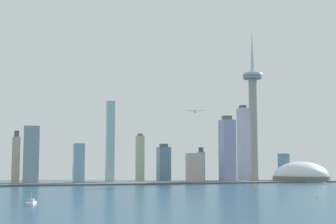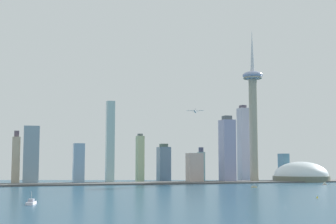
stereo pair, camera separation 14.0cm
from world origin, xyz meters
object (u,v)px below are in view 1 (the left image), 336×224
(skyscraper_3, at_px, (79,164))
(skyscraper_4, at_px, (164,163))
(skyscraper_12, at_px, (284,167))
(boat_1, at_px, (254,187))
(skyscraper_8, at_px, (31,155))
(skyscraper_7, at_px, (195,168))
(skyscraper_9, at_px, (110,142))
(skyscraper_1, at_px, (243,144))
(boat_0, at_px, (31,202))
(skyscraper_2, at_px, (227,150))
(skyscraper_5, at_px, (140,158))
(skyscraper_11, at_px, (16,159))
(boat_2, at_px, (325,184))
(skyscraper_0, at_px, (201,166))
(channel_buoy_1, at_px, (317,197))
(stadium_dome, at_px, (301,176))
(airplane, at_px, (195,111))

(skyscraper_3, bearing_deg, skyscraper_4, 24.43)
(skyscraper_12, bearing_deg, boat_1, -128.10)
(skyscraper_8, bearing_deg, skyscraper_7, -3.22)
(skyscraper_9, bearing_deg, skyscraper_1, 8.34)
(skyscraper_9, relative_size, boat_0, 8.27)
(boat_0, bearing_deg, skyscraper_2, -28.75)
(skyscraper_2, relative_size, skyscraper_12, 2.30)
(skyscraper_1, distance_m, skyscraper_5, 208.02)
(skyscraper_2, height_order, skyscraper_3, skyscraper_2)
(skyscraper_11, height_order, boat_1, skyscraper_11)
(skyscraper_12, distance_m, boat_2, 164.98)
(boat_1, distance_m, boat_2, 159.90)
(skyscraper_1, distance_m, skyscraper_2, 77.55)
(boat_1, height_order, boat_2, boat_1)
(skyscraper_0, bearing_deg, skyscraper_1, -12.58)
(skyscraper_9, bearing_deg, boat_1, -50.37)
(skyscraper_5, bearing_deg, skyscraper_11, -173.85)
(skyscraper_2, xyz_separation_m, skyscraper_7, (-65.96, -7.98, -31.85))
(skyscraper_0, height_order, boat_0, skyscraper_0)
(skyscraper_4, xyz_separation_m, channel_buoy_1, (25.58, -470.95, -32.34))
(skyscraper_5, relative_size, skyscraper_11, 1.00)
(stadium_dome, height_order, skyscraper_0, skyscraper_0)
(skyscraper_3, bearing_deg, skyscraper_5, 25.57)
(skyscraper_4, relative_size, skyscraper_9, 0.50)
(skyscraper_7, bearing_deg, skyscraper_5, 143.34)
(skyscraper_0, relative_size, skyscraper_8, 0.68)
(skyscraper_11, bearing_deg, skyscraper_4, 9.27)
(skyscraper_11, bearing_deg, boat_1, -34.64)
(skyscraper_1, relative_size, skyscraper_12, 2.81)
(skyscraper_4, relative_size, skyscraper_12, 1.35)
(stadium_dome, bearing_deg, skyscraper_5, 167.04)
(skyscraper_12, bearing_deg, skyscraper_3, -176.43)
(stadium_dome, xyz_separation_m, skyscraper_0, (-167.61, 82.63, 20.03))
(skyscraper_9, height_order, channel_buoy_1, skyscraper_9)
(stadium_dome, bearing_deg, boat_2, -105.30)
(skyscraper_3, relative_size, skyscraper_7, 1.29)
(skyscraper_2, relative_size, skyscraper_3, 1.80)
(skyscraper_9, xyz_separation_m, skyscraper_11, (-154.44, 18.77, -29.70))
(skyscraper_7, bearing_deg, skyscraper_3, 178.22)
(skyscraper_3, height_order, boat_2, skyscraper_3)
(skyscraper_11, distance_m, channel_buoy_1, 520.07)
(boat_2, distance_m, channel_buoy_1, 314.46)
(skyscraper_9, distance_m, skyscraper_11, 158.38)
(boat_1, xyz_separation_m, airplane, (-18.22, 196.06, 125.77))
(skyscraper_11, bearing_deg, skyscraper_2, -4.83)
(skyscraper_11, relative_size, boat_2, 13.71)
(skyscraper_1, xyz_separation_m, skyscraper_7, (-122.03, -59.67, -45.95))
(skyscraper_2, xyz_separation_m, airplane, (-60.70, 2.75, 69.63))
(skyscraper_3, xyz_separation_m, skyscraper_4, (168.51, 76.55, 0.04))
(skyscraper_5, relative_size, skyscraper_9, 0.62)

